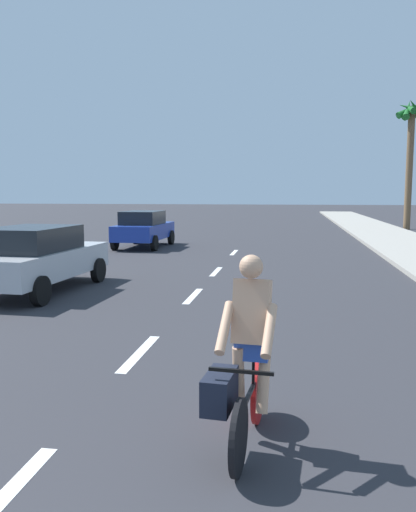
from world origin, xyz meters
The scene contains 9 objects.
ground_plane centered at (0.00, 20.00, 0.00)m, with size 160.00×160.00×0.00m, color #2D2D33.
lane_stripe_2 centered at (0.00, 7.48, 0.00)m, with size 0.16×1.80×0.01m, color white.
lane_stripe_3 centered at (0.00, 11.80, 0.00)m, with size 0.16×1.80×0.01m, color white.
lane_stripe_4 centered at (0.00, 15.54, 0.00)m, with size 0.16×1.80×0.01m, color white.
lane_stripe_5 centered at (0.00, 20.55, 0.00)m, with size 0.16×1.80×0.01m, color white.
cyclist centered at (1.78, 4.88, 0.83)m, with size 0.64×1.71×1.82m.
parked_car_silver centered at (-3.84, 11.76, 0.84)m, with size 2.19×4.46×1.57m.
parked_car_blue centered at (-4.08, 21.96, 0.84)m, with size 1.95×4.07×1.57m.
palm_tree_distant centered at (9.52, 34.96, 6.16)m, with size 1.92×1.83×8.35m.
Camera 1 is at (2.18, 0.24, 2.39)m, focal length 36.43 mm.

